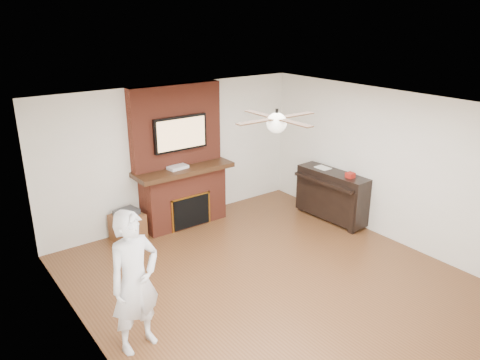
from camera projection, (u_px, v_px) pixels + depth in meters
room_shell at (275, 201)px, 6.26m from camera, size 5.36×5.86×2.86m
fireplace at (181, 171)px, 8.28m from camera, size 1.78×0.64×2.50m
tv at (181, 133)px, 8.01m from camera, size 1.00×0.08×0.60m
ceiling_fan at (277, 122)px, 5.90m from camera, size 1.21×1.21×0.31m
person at (135, 282)px, 5.14m from camera, size 0.68×0.51×1.68m
side_table at (128, 226)px, 7.87m from camera, size 0.55×0.55×0.54m
piano at (332, 194)px, 8.56m from camera, size 0.59×1.43×1.01m
cable_box at (178, 167)px, 8.10m from camera, size 0.38×0.25×0.05m
candle_orange at (186, 224)px, 8.38m from camera, size 0.07×0.07×0.11m
candle_green at (192, 223)px, 8.45m from camera, size 0.07×0.07×0.09m
candle_cream at (196, 221)px, 8.52m from camera, size 0.08×0.08×0.10m
candle_blue at (195, 221)px, 8.54m from camera, size 0.06×0.06×0.08m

